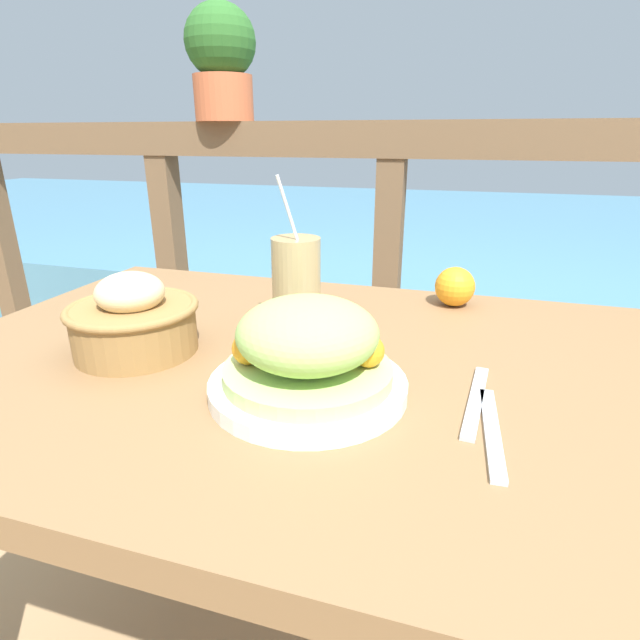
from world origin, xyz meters
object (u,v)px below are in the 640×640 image
object	(u,v)px
salad_plate	(308,354)
bread_basket	(134,320)
drink_glass	(296,284)
potted_plant	(221,59)

from	to	relation	value
salad_plate	bread_basket	world-z (taller)	salad_plate
drink_glass	bread_basket	xyz separation A→B (m)	(-0.20, -0.16, -0.03)
salad_plate	potted_plant	size ratio (longest dim) A/B	0.85
salad_plate	bread_basket	bearing A→B (deg)	170.22
bread_basket	potted_plant	world-z (taller)	potted_plant
salad_plate	potted_plant	distance (m)	1.05
drink_glass	potted_plant	xyz separation A→B (m)	(-0.42, 0.61, 0.41)
salad_plate	drink_glass	size ratio (longest dim) A/B	0.99
drink_glass	bread_basket	distance (m)	0.25
salad_plate	potted_plant	world-z (taller)	potted_plant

